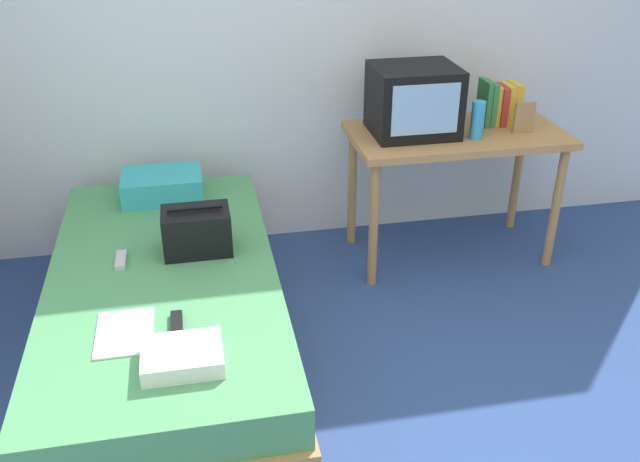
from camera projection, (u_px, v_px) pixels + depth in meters
wall_back at (319, 16)px, 3.75m from camera, size 5.20×0.10×2.60m
bed at (168, 318)px, 3.07m from camera, size 1.00×2.00×0.49m
desk at (456, 148)px, 3.77m from camera, size 1.16×0.60×0.75m
tv at (414, 100)px, 3.62m from camera, size 0.44×0.39×0.36m
water_bottle at (478, 120)px, 3.58m from camera, size 0.07×0.07×0.20m
book_row at (499, 104)px, 3.79m from camera, size 0.21×0.16×0.25m
picture_frame at (524, 118)px, 3.67m from camera, size 0.11×0.02×0.17m
pillow at (162, 186)px, 3.58m from camera, size 0.41×0.29×0.13m
handbag at (197, 231)px, 3.06m from camera, size 0.30×0.20×0.22m
magazine at (125, 333)px, 2.56m from camera, size 0.21×0.29×0.01m
remote_dark at (177, 324)px, 2.59m from camera, size 0.04×0.16×0.02m
remote_silver at (121, 260)px, 3.01m from camera, size 0.04×0.14×0.02m
folded_towel at (183, 357)px, 2.39m from camera, size 0.28×0.22×0.07m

